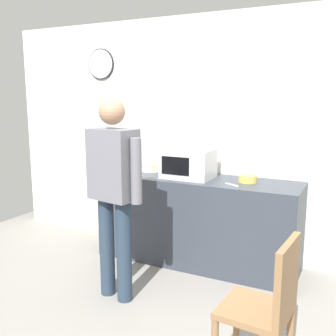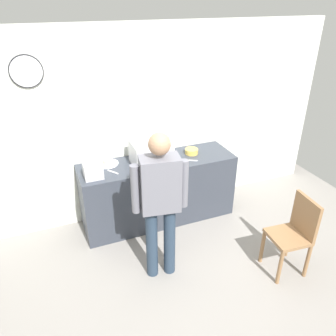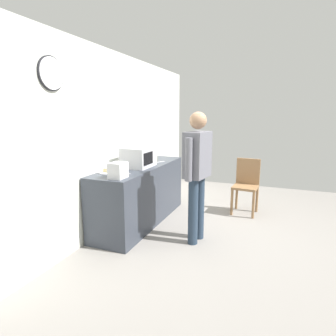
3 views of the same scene
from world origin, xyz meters
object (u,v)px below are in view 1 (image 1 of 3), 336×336
Objects in this scene: microwave at (188,163)px; wooden_chair at (267,305)px; sandwich_plate at (151,169)px; salad_bowl at (248,179)px; toaster at (119,164)px; person_standing at (114,184)px; fork_utensil at (141,174)px; spoon_utensil at (232,185)px.

wooden_chair is at bearing -51.86° from microwave.
salad_bowl reaches higher than sandwich_plate.
toaster is (-0.24, -0.29, 0.08)m from sandwich_plate.
sandwich_plate is at bearing 103.89° from person_standing.
fork_utensil is at bearing -173.22° from microwave.
toaster is 1.29× the size of spoon_utensil.
salad_bowl is 0.22m from spoon_utensil.
sandwich_plate reaches higher than fork_utensil.
salad_bowl is 1.15m from fork_utensil.
toaster reaches higher than salad_bowl.
person_standing is at bearing -131.88° from spoon_utensil.
toaster reaches higher than spoon_utensil.
microwave is at bearing -18.15° from sandwich_plate.
spoon_utensil is 0.10× the size of person_standing.
sandwich_plate is at bearing 163.37° from spoon_utensil.
sandwich_plate is at bearing 92.00° from fork_utensil.
wooden_chair is (0.55, -1.54, -0.42)m from salad_bowl.
fork_utensil is 1.00× the size of spoon_utensil.
fork_utensil is at bearing 175.98° from spoon_utensil.
person_standing is 1.58m from wooden_chair.
sandwich_plate is 1.62× the size of fork_utensil.
microwave is 0.79m from toaster.
person_standing is at bearing -104.35° from microwave.
salad_bowl is (0.61, 0.06, -0.11)m from microwave.
microwave is 1.96m from wooden_chair.
sandwich_plate is 0.29× the size of wooden_chair.
salad_bowl is (1.15, -0.12, 0.02)m from sandwich_plate.
sandwich_plate is 0.16× the size of person_standing.
spoon_utensil is (-0.10, -0.20, -0.03)m from salad_bowl.
sandwich_plate is at bearing 50.99° from toaster.
microwave reaches higher than sandwich_plate.
spoon_utensil is (1.04, -0.07, 0.00)m from fork_utensil.
person_standing is (-0.86, -1.05, 0.07)m from salad_bowl.
spoon_utensil is at bearing -14.99° from microwave.
fork_utensil is 0.18× the size of wooden_chair.
spoon_utensil is at bearing -0.94° from toaster.
wooden_chair is (1.94, -1.36, -0.49)m from toaster.
spoon_utensil is at bearing -16.63° from sandwich_plate.
salad_bowl is 1.69m from wooden_chair.
microwave is at bearing 128.14° from wooden_chair.
toaster is 0.13× the size of person_standing.
wooden_chair is at bearing -64.12° from spoon_utensil.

